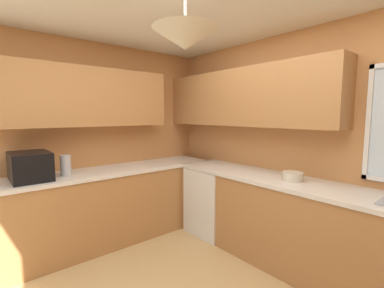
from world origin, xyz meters
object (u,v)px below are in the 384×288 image
at_px(microwave, 30,166).
at_px(bowl, 293,176).
at_px(dishwasher, 214,200).
at_px(kettle, 66,165).

xyz_separation_m(microwave, bowl, (1.76, 2.06, -0.10)).
distance_m(microwave, bowl, 2.71).
bearing_deg(dishwasher, microwave, -108.03).
xyz_separation_m(dishwasher, bowl, (1.10, 0.03, 0.53)).
relative_size(dishwasher, bowl, 4.33).
bearing_deg(microwave, dishwasher, 71.97).
xyz_separation_m(dishwasher, microwave, (-0.66, -2.03, 0.63)).
height_order(dishwasher, bowl, bowl).
bearing_deg(kettle, bowl, 44.67).
bearing_deg(dishwasher, bowl, 1.56).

